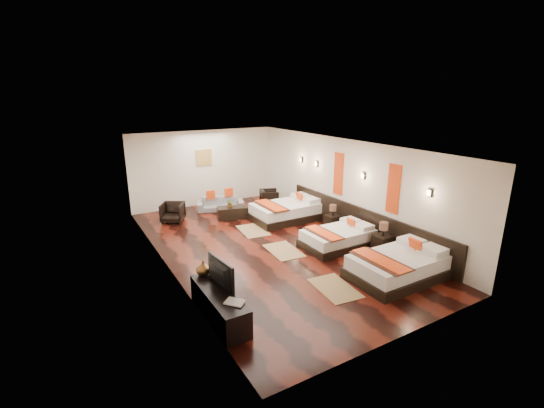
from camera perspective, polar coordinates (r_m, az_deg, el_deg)
floor at (r=10.53m, az=-0.82°, el=-6.33°), size 5.50×9.50×0.01m
ceiling at (r=9.79m, az=-0.89°, el=8.95°), size 5.50×9.50×0.01m
back_wall at (r=14.29m, az=-10.30°, el=5.42°), size 5.50×0.01×2.80m
left_wall at (r=9.10m, az=-16.12°, el=-1.35°), size 0.01×9.50×2.80m
right_wall at (r=11.62m, az=11.05°, el=2.84°), size 0.01×9.50×2.80m
headboard_panel at (r=11.30m, az=13.29°, el=-2.73°), size 0.08×6.60×0.90m
bed_near at (r=9.17m, az=18.78°, el=-8.89°), size 2.24×1.41×0.86m
bed_mid at (r=10.55m, az=10.10°, el=-5.07°), size 1.96×1.23×0.75m
bed_far at (r=12.56m, az=2.28°, el=-1.06°), size 2.29×1.44×0.87m
nightstand_a at (r=10.43m, az=16.46°, el=-5.53°), size 0.43×0.43×0.84m
nightstand_b at (r=11.85m, az=9.18°, el=-2.47°), size 0.40×0.40×0.79m
jute_mat_near at (r=8.48m, az=9.55°, el=-12.52°), size 0.88×1.28×0.01m
jute_mat_mid at (r=10.19m, az=1.80°, el=-7.11°), size 0.85×1.26×0.01m
jute_mat_far at (r=11.64m, az=-2.93°, el=-4.04°), size 0.88×1.28×0.01m
tv_console at (r=7.34m, az=-8.05°, el=-15.00°), size 0.50×1.80×0.55m
tv at (r=7.25m, az=-8.48°, el=-10.47°), size 0.22×0.95×0.54m
book at (r=6.72m, az=-6.18°, el=-15.20°), size 0.41×0.42×0.03m
figurine at (r=7.78m, az=-10.44°, el=-9.56°), size 0.35×0.35×0.31m
sofa at (r=13.68m, az=-7.89°, el=0.03°), size 1.77×1.14×0.48m
armchair_left at (r=12.74m, az=-14.90°, el=-1.24°), size 0.96×0.97×0.65m
armchair_right at (r=14.11m, az=-0.43°, el=0.98°), size 0.87×0.86×0.61m
coffee_table at (r=12.77m, az=-6.06°, el=-1.31°), size 1.10×0.75×0.40m
table_plant at (r=12.67m, az=-6.40°, el=0.17°), size 0.28×0.25×0.29m
orange_panel_a at (r=10.24m, az=18.03°, el=2.20°), size 0.04×0.40×1.30m
orange_panel_b at (r=11.77m, az=10.10°, el=4.55°), size 0.04×0.40×1.30m
sconce_near at (r=9.51m, az=22.88°, el=1.58°), size 0.07×0.12×0.18m
sconce_mid at (r=10.92m, az=13.75°, el=4.22°), size 0.07×0.12×0.18m
sconce_far at (r=12.56m, az=6.81°, el=6.14°), size 0.07×0.12×0.18m
sconce_lounge at (r=13.28m, az=4.47°, el=6.77°), size 0.07×0.12×0.18m
gold_artwork at (r=14.20m, az=-10.35°, el=6.99°), size 0.60×0.04×0.60m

